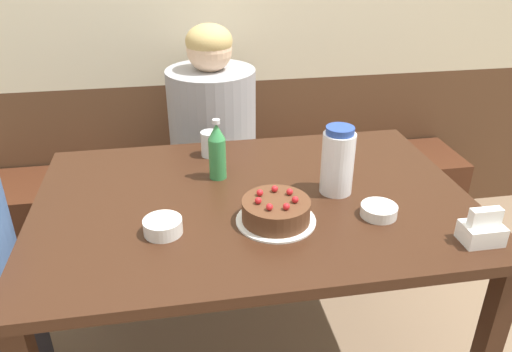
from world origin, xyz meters
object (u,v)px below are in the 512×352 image
(napkin_holder, at_px, (482,230))
(bench_seat, at_px, (227,207))
(person_pale_blue_shirt, at_px, (214,153))
(birthday_cake, at_px, (276,211))
(bowl_soup_white, at_px, (379,211))
(bowl_rice_small, at_px, (163,226))
(soju_bottle, at_px, (217,151))
(water_pitcher, at_px, (338,161))
(glass_water_tall, at_px, (210,144))

(napkin_holder, bearing_deg, bench_seat, 116.15)
(person_pale_blue_shirt, bearing_deg, birthday_cake, 6.94)
(bench_seat, relative_size, napkin_holder, 22.36)
(bowl_soup_white, distance_m, bowl_rice_small, 0.64)
(bowl_rice_small, relative_size, person_pale_blue_shirt, 0.10)
(birthday_cake, bearing_deg, person_pale_blue_shirt, 96.94)
(soju_bottle, height_order, bowl_soup_white, soju_bottle)
(bench_seat, bearing_deg, person_pale_blue_shirt, -122.13)
(bench_seat, distance_m, soju_bottle, 0.93)
(water_pitcher, distance_m, soju_bottle, 0.40)
(bench_seat, relative_size, water_pitcher, 10.86)
(bench_seat, relative_size, person_pale_blue_shirt, 2.11)
(bench_seat, distance_m, bowl_soup_white, 1.20)
(soju_bottle, bearing_deg, bowl_rice_small, -121.10)
(soju_bottle, bearing_deg, glass_water_tall, 93.09)
(birthday_cake, relative_size, glass_water_tall, 2.50)
(water_pitcher, xyz_separation_m, napkin_holder, (0.31, -0.34, -0.07))
(glass_water_tall, bearing_deg, napkin_holder, -45.17)
(bench_seat, relative_size, bowl_rice_small, 22.07)
(soju_bottle, distance_m, bowl_rice_small, 0.38)
(bench_seat, xyz_separation_m, napkin_holder, (0.58, -1.18, 0.57))
(napkin_holder, xyz_separation_m, bowl_soup_white, (-0.23, 0.18, -0.02))
(bench_seat, xyz_separation_m, person_pale_blue_shirt, (-0.07, -0.10, 0.36))
(bench_seat, distance_m, napkin_holder, 1.43)
(bench_seat, bearing_deg, napkin_holder, -63.85)
(birthday_cake, relative_size, water_pitcher, 1.05)
(birthday_cake, distance_m, soju_bottle, 0.35)
(bowl_rice_small, bearing_deg, person_pale_blue_shirt, 75.85)
(napkin_holder, relative_size, person_pale_blue_shirt, 0.09)
(bowl_rice_small, distance_m, person_pale_blue_shirt, 0.93)
(birthday_cake, xyz_separation_m, glass_water_tall, (-0.15, 0.49, 0.01))
(glass_water_tall, relative_size, person_pale_blue_shirt, 0.08)
(bench_seat, distance_m, person_pale_blue_shirt, 0.38)
(water_pitcher, bearing_deg, person_pale_blue_shirt, 114.72)
(bowl_soup_white, height_order, person_pale_blue_shirt, person_pale_blue_shirt)
(bench_seat, distance_m, bowl_rice_small, 1.17)
(birthday_cake, xyz_separation_m, bowl_rice_small, (-0.33, -0.01, -0.01))
(water_pitcher, xyz_separation_m, bowl_soup_white, (0.08, -0.17, -0.09))
(soju_bottle, bearing_deg, birthday_cake, -65.74)
(bowl_soup_white, height_order, bowl_rice_small, bowl_rice_small)
(bench_seat, bearing_deg, soju_bottle, -98.29)
(birthday_cake, xyz_separation_m, napkin_holder, (0.54, -0.20, 0.00))
(birthday_cake, distance_m, person_pale_blue_shirt, 0.91)
(soju_bottle, distance_m, glass_water_tall, 0.19)
(soju_bottle, relative_size, bowl_rice_small, 1.92)
(napkin_holder, xyz_separation_m, bowl_rice_small, (-0.87, 0.19, -0.02))
(water_pitcher, relative_size, person_pale_blue_shirt, 0.19)
(bowl_rice_small, relative_size, glass_water_tall, 1.17)
(water_pitcher, height_order, person_pale_blue_shirt, person_pale_blue_shirt)
(birthday_cake, bearing_deg, bowl_rice_small, -179.05)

